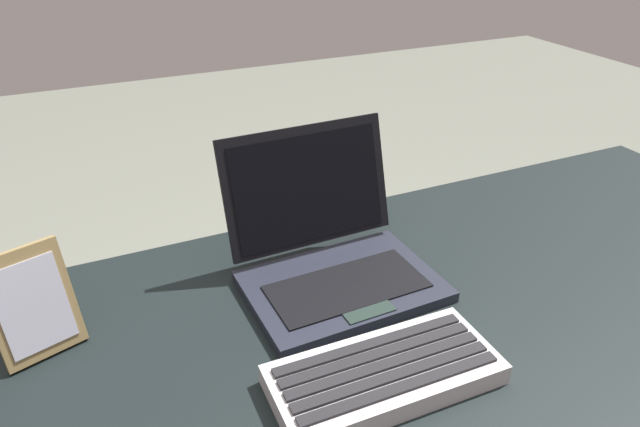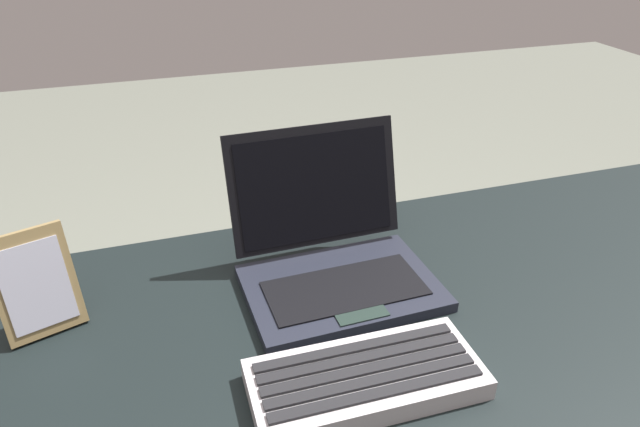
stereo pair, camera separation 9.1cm
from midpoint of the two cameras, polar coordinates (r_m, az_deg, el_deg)
The scene contains 4 objects.
desk at distance 0.98m, azimuth 9.58°, elevation -12.55°, with size 1.79×0.69×0.70m.
laptop_front at distance 0.98m, azimuth 3.97°, elevation -4.23°, with size 0.32×0.29×0.24m.
external_keyboard at distance 0.81m, azimuth 7.89°, elevation -15.94°, with size 0.31×0.14×0.04m.
photo_frame at distance 0.93m, azimuth -23.77°, elevation -6.54°, with size 0.12×0.08×0.17m.
Camera 2 is at (-0.33, -0.65, 1.29)m, focal length 32.45 mm.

